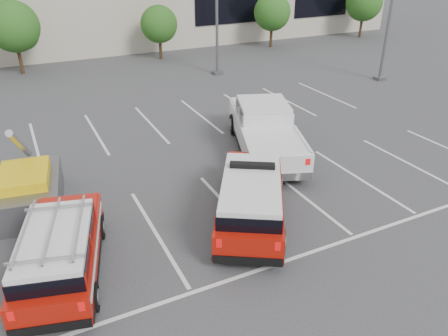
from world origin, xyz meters
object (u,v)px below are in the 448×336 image
at_px(tree_far_right, 364,4).
at_px(fire_chief_suv, 251,201).
at_px(tree_mid_left, 15,28).
at_px(ladder_suv, 61,254).
at_px(utility_rig, 24,193).
at_px(tree_mid_right, 160,25).
at_px(white_pickup, 265,134).
at_px(tree_right, 273,13).

relative_size(tree_far_right, fire_chief_suv, 0.88).
height_order(tree_mid_left, ladder_suv, tree_mid_left).
xyz_separation_m(tree_mid_left, tree_far_right, (30.00, 0.00, 0.00)).
relative_size(fire_chief_suv, utility_rig, 1.45).
distance_m(tree_mid_right, fire_chief_suv, 23.27).
xyz_separation_m(tree_far_right, utility_rig, (-31.24, -18.73, -2.42)).
bearing_deg(fire_chief_suv, utility_rig, 179.46).
height_order(fire_chief_suv, white_pickup, white_pickup).
distance_m(tree_mid_left, fire_chief_suv, 23.39).
distance_m(tree_mid_right, utility_rig, 21.92).
bearing_deg(tree_right, fire_chief_suv, -123.15).
distance_m(tree_mid_left, tree_right, 20.00).
relative_size(tree_right, tree_far_right, 0.91).
bearing_deg(utility_rig, tree_right, 50.05).
xyz_separation_m(tree_mid_left, tree_right, (20.00, -0.00, -0.27)).
distance_m(tree_right, white_pickup, 21.77).
height_order(tree_right, utility_rig, tree_right).
distance_m(tree_mid_left, tree_far_right, 30.00).
bearing_deg(tree_mid_right, fire_chief_suv, -102.00).
distance_m(fire_chief_suv, white_pickup, 5.44).
bearing_deg(tree_mid_left, tree_right, -0.00).
relative_size(ladder_suv, utility_rig, 1.31).
bearing_deg(tree_mid_left, white_pickup, -65.48).
distance_m(tree_right, fire_chief_suv, 27.18).
xyz_separation_m(tree_mid_left, ladder_suv, (-0.59, -22.79, -2.31)).
bearing_deg(tree_mid_left, ladder_suv, -91.48).
xyz_separation_m(white_pickup, utility_rig, (-9.58, -0.45, -0.19)).
bearing_deg(tree_mid_left, fire_chief_suv, -77.15).
distance_m(tree_mid_left, white_pickup, 20.21).
relative_size(tree_mid_right, fire_chief_suv, 0.72).
xyz_separation_m(tree_right, fire_chief_suv, (-14.82, -22.69, -2.01)).
distance_m(tree_mid_right, tree_far_right, 20.01).
xyz_separation_m(tree_mid_left, white_pickup, (8.34, -18.27, -2.23)).
height_order(tree_mid_right, white_pickup, tree_mid_right).
distance_m(tree_mid_left, utility_rig, 18.92).
distance_m(tree_right, tree_far_right, 10.00).
bearing_deg(utility_rig, fire_chief_suv, -23.06).
bearing_deg(utility_rig, tree_mid_right, 67.67).
distance_m(fire_chief_suv, utility_rig, 7.55).
xyz_separation_m(tree_mid_right, white_pickup, (-1.66, -18.27, -1.69)).
distance_m(tree_mid_left, tree_mid_right, 10.01).
height_order(white_pickup, ladder_suv, white_pickup).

